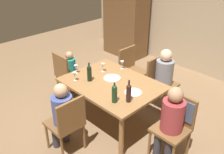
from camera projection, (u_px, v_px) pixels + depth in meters
ground_plane at (112, 120)px, 4.33m from camera, size 10.00×10.00×0.00m
rear_room_partition at (204, 13)px, 5.40m from camera, size 6.40×0.12×2.70m
armoire_cabinet at (126, 14)px, 6.40m from camera, size 1.18×0.62×2.18m
dining_table at (112, 87)px, 4.02m from camera, size 1.50×1.12×0.74m
chair_right_end at (177, 118)px, 3.41m from camera, size 0.44×0.46×0.92m
chair_far_right at (159, 79)px, 4.50m from camera, size 0.44×0.44×0.92m
chair_near at (67, 122)px, 3.44m from camera, size 0.44×0.44×0.92m
chair_left_end at (67, 73)px, 4.73m from camera, size 0.44×0.44×0.92m
chair_far_left at (131, 68)px, 4.92m from camera, size 0.44×0.44×0.92m
person_woman_host at (171, 120)px, 3.29m from camera, size 0.30×0.35×1.12m
person_man_bearded at (165, 76)px, 4.37m from camera, size 0.35×0.31×1.13m
person_man_guest at (62, 112)px, 3.46m from camera, size 0.33×0.29×1.09m
person_child_small at (71, 70)px, 4.79m from camera, size 0.22×0.25×0.94m
wine_bottle_tall_green at (89, 73)px, 3.97m from camera, size 0.07×0.07×0.31m
wine_bottle_dark_red at (129, 92)px, 3.44m from camera, size 0.07×0.07×0.33m
wine_bottle_short_olive at (114, 93)px, 3.43m from camera, size 0.08×0.08×0.30m
wine_glass_near_left at (75, 75)px, 3.99m from camera, size 0.07×0.07×0.15m
wine_glass_centre at (103, 66)px, 4.27m from camera, size 0.07×0.07×0.15m
wine_glass_near_right at (122, 63)px, 4.36m from camera, size 0.07×0.07×0.15m
wine_glass_far at (76, 67)px, 4.22m from camera, size 0.07×0.07×0.15m
dinner_plate_host at (112, 78)px, 4.09m from camera, size 0.28×0.28×0.01m
dinner_plate_guest_left at (133, 92)px, 3.70m from camera, size 0.26×0.26×0.01m
handbag at (147, 94)px, 4.85m from camera, size 0.19×0.30×0.22m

